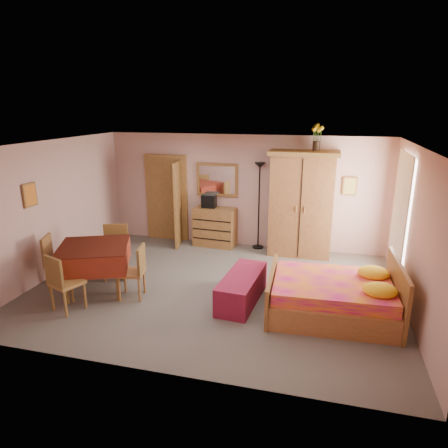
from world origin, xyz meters
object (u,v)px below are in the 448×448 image
(floor_lamp, at_px, (259,206))
(dining_table, at_px, (95,269))
(sunflower_vase, at_px, (317,137))
(bed, at_px, (332,287))
(wall_mirror, at_px, (217,180))
(chair_south, at_px, (67,282))
(stereo, at_px, (209,201))
(chair_east, at_px, (131,272))
(bench, at_px, (242,288))
(chair_west, at_px, (60,262))
(wardrobe, at_px, (301,204))
(chair_north, at_px, (115,253))
(chest_of_drawers, at_px, (215,227))

(floor_lamp, xyz_separation_m, dining_table, (-2.43, -2.98, -0.57))
(sunflower_vase, relative_size, bed, 0.28)
(wall_mirror, distance_m, chair_south, 4.24)
(stereo, height_order, floor_lamp, floor_lamp)
(chair_south, bearing_deg, chair_east, 61.44)
(stereo, distance_m, bench, 3.10)
(wall_mirror, distance_m, chair_west, 3.91)
(wardrobe, bearing_deg, dining_table, -139.87)
(bench, bearing_deg, chair_east, -169.83)
(bench, relative_size, dining_table, 1.23)
(wardrobe, bearing_deg, chair_east, -132.32)
(bed, xyz_separation_m, chair_south, (-4.14, -0.94, 0.02))
(chair_south, bearing_deg, chair_north, 107.16)
(stereo, height_order, chair_north, stereo)
(chest_of_drawers, height_order, chair_south, chair_south)
(chair_south, xyz_separation_m, chair_north, (0.10, 1.35, 0.02))
(chest_of_drawers, distance_m, wall_mirror, 1.11)
(chest_of_drawers, relative_size, chair_north, 0.95)
(floor_lamp, distance_m, chair_east, 3.53)
(stereo, xyz_separation_m, bed, (2.84, -2.72, -0.60))
(floor_lamp, bearing_deg, bed, -59.09)
(dining_table, xyz_separation_m, chair_north, (0.04, 0.63, 0.08))
(wall_mirror, bearing_deg, chair_north, -119.24)
(stereo, distance_m, floor_lamp, 1.18)
(bench, bearing_deg, dining_table, -173.95)
(chest_of_drawers, bearing_deg, dining_table, -111.66)
(wall_mirror, bearing_deg, wardrobe, -8.85)
(wardrobe, relative_size, bench, 1.61)
(wall_mirror, height_order, stereo, wall_mirror)
(chest_of_drawers, relative_size, dining_table, 0.83)
(sunflower_vase, bearing_deg, stereo, 178.37)
(chest_of_drawers, bearing_deg, wardrobe, 1.80)
(sunflower_vase, xyz_separation_m, chair_south, (-3.68, -3.60, -2.10))
(floor_lamp, distance_m, wardrobe, 0.99)
(bed, height_order, chair_east, chair_east)
(chair_north, bearing_deg, chest_of_drawers, -138.13)
(chair_west, bearing_deg, chair_east, 69.63)
(chest_of_drawers, height_order, chair_west, chair_west)
(wall_mirror, relative_size, dining_table, 0.84)
(bed, bearing_deg, sunflower_vase, 97.43)
(wardrobe, height_order, chair_north, wardrobe)
(chair_south, height_order, chair_north, chair_north)
(sunflower_vase, bearing_deg, dining_table, -141.63)
(chest_of_drawers, xyz_separation_m, wall_mirror, (0.00, 0.21, 1.09))
(stereo, xyz_separation_m, wardrobe, (2.14, -0.12, 0.09))
(floor_lamp, height_order, chair_east, floor_lamp)
(floor_lamp, height_order, chair_west, floor_lamp)
(wardrobe, distance_m, bench, 2.81)
(stereo, bearing_deg, chair_south, -109.63)
(stereo, xyz_separation_m, chair_south, (-1.31, -3.66, -0.58))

